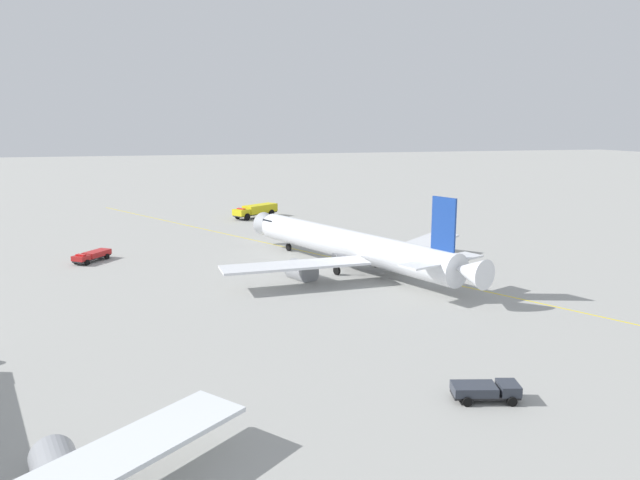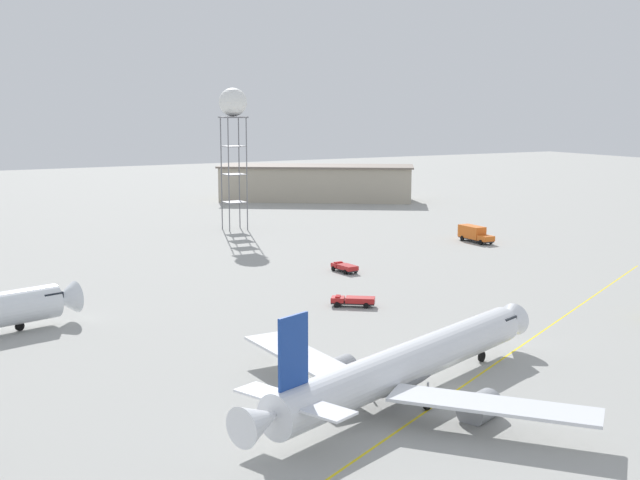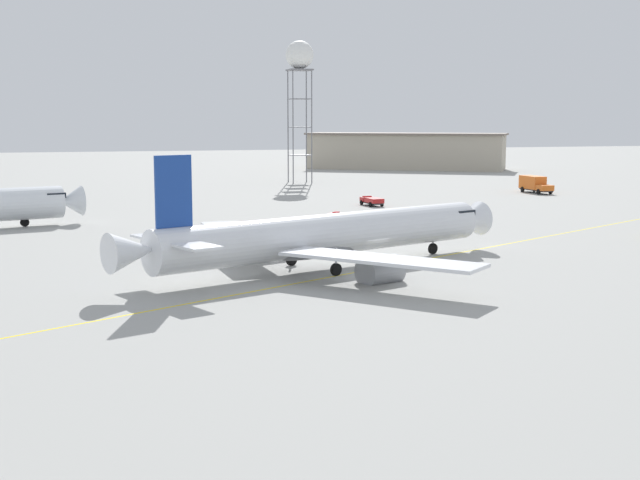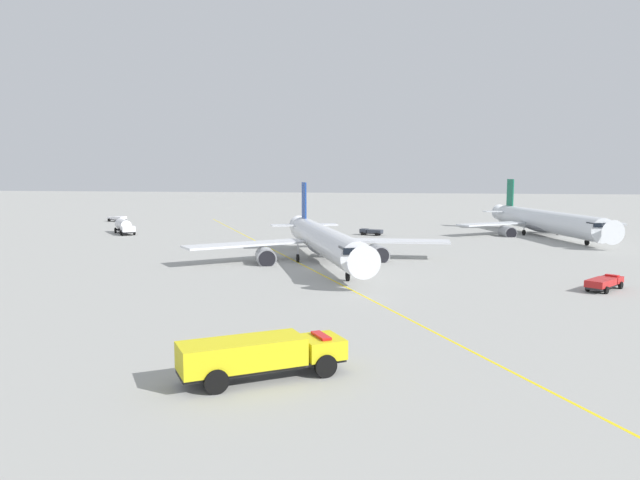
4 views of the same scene
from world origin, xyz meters
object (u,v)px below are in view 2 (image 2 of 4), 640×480
object	(u,v)px
catering_truck_truck	(474,233)
radar_tower	(233,107)
airliner_main	(405,367)
ops_pickup_truck	(345,267)
ops_pickup_truck_extra	(353,300)

from	to	relation	value
catering_truck_truck	radar_tower	bearing A→B (deg)	-137.16
airliner_main	ops_pickup_truck	size ratio (longest dim) A/B	7.74
airliner_main	radar_tower	distance (m)	109.95
airliner_main	catering_truck_truck	size ratio (longest dim) A/B	4.80
catering_truck_truck	ops_pickup_truck_extra	world-z (taller)	catering_truck_truck
airliner_main	catering_truck_truck	xyz separation A→B (m)	(61.61, 66.54, -1.24)
airliner_main	radar_tower	size ratio (longest dim) A/B	1.34
ops_pickup_truck_extra	ops_pickup_truck	bearing A→B (deg)	-80.89
catering_truck_truck	airliner_main	bearing A→B (deg)	-42.75
ops_pickup_truck_extra	catering_truck_truck	bearing A→B (deg)	-107.99
airliner_main	radar_tower	world-z (taller)	radar_tower
ops_pickup_truck_extra	radar_tower	distance (m)	77.20
airliner_main	ops_pickup_truck_extra	bearing A→B (deg)	45.64
ops_pickup_truck	radar_tower	size ratio (longest dim) A/B	0.17
ops_pickup_truck	catering_truck_truck	world-z (taller)	catering_truck_truck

